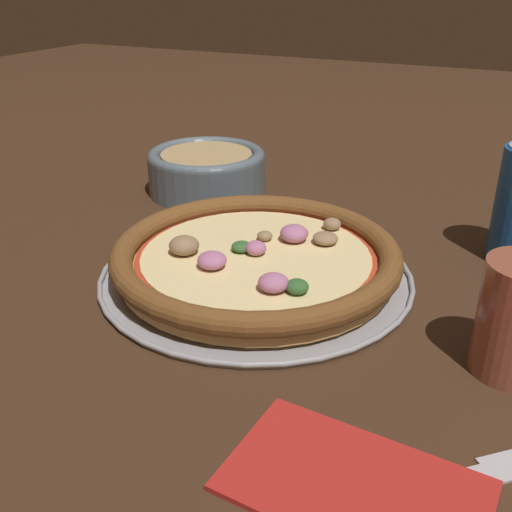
% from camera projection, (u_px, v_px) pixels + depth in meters
% --- Properties ---
extents(ground_plane, '(3.00, 3.00, 0.00)m').
position_uv_depth(ground_plane, '(256.00, 278.00, 0.60)').
color(ground_plane, '#3D2616').
extents(pizza_tray, '(0.31, 0.31, 0.01)m').
position_uv_depth(pizza_tray, '(256.00, 274.00, 0.60)').
color(pizza_tray, '#9E9EA3').
rests_on(pizza_tray, ground_plane).
extents(pizza, '(0.29, 0.29, 0.04)m').
position_uv_depth(pizza, '(256.00, 257.00, 0.59)').
color(pizza, tan).
rests_on(pizza, pizza_tray).
extents(bowl_near, '(0.16, 0.16, 0.06)m').
position_uv_depth(bowl_near, '(207.00, 169.00, 0.82)').
color(bowl_near, slate).
rests_on(bowl_near, ground_plane).
extents(napkin, '(0.16, 0.10, 0.01)m').
position_uv_depth(napkin, '(354.00, 483.00, 0.36)').
color(napkin, '#B2231E').
rests_on(napkin, ground_plane).
extents(fork, '(0.13, 0.12, 0.00)m').
position_uv_depth(fork, '(449.00, 480.00, 0.36)').
color(fork, '#B7B7BC').
rests_on(fork, ground_plane).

